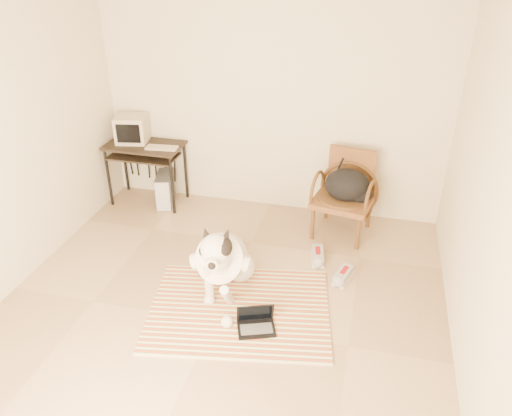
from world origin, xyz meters
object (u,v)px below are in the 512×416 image
at_px(rattan_chair, 345,194).
at_px(crt_monitor, 132,129).
at_px(laptop, 256,322).
at_px(backpack, 349,187).
at_px(pc_tower, 165,189).
at_px(computer_desk, 145,153).
at_px(dog, 223,260).

bearing_deg(rattan_chair, crt_monitor, 175.64).
height_order(laptop, rattan_chair, rattan_chair).
xyz_separation_m(rattan_chair, backpack, (0.04, -0.07, 0.13)).
bearing_deg(pc_tower, computer_desk, 176.62).
bearing_deg(rattan_chair, laptop, -107.01).
xyz_separation_m(crt_monitor, pc_tower, (0.40, -0.09, -0.72)).
bearing_deg(laptop, computer_desk, 133.99).
distance_m(pc_tower, rattan_chair, 2.22).
xyz_separation_m(dog, pc_tower, (-1.21, 1.47, -0.14)).
relative_size(dog, laptop, 3.03).
bearing_deg(dog, crt_monitor, 135.80).
height_order(dog, backpack, dog).
distance_m(crt_monitor, pc_tower, 0.83).
height_order(computer_desk, rattan_chair, rattan_chair).
bearing_deg(dog, computer_desk, 134.07).
bearing_deg(pc_tower, crt_monitor, 167.03).
xyz_separation_m(dog, laptop, (0.43, -0.45, -0.26)).
bearing_deg(crt_monitor, computer_desk, -24.76).
bearing_deg(crt_monitor, dog, -44.20).
bearing_deg(backpack, crt_monitor, 174.31).
bearing_deg(computer_desk, backpack, -4.28).
xyz_separation_m(computer_desk, pc_tower, (0.23, -0.01, -0.46)).
height_order(laptop, computer_desk, computer_desk).
distance_m(crt_monitor, backpack, 2.67).
xyz_separation_m(computer_desk, crt_monitor, (-0.17, 0.08, 0.27)).
relative_size(computer_desk, rattan_chair, 1.00).
bearing_deg(dog, backpack, 51.63).
distance_m(laptop, crt_monitor, 2.99).
relative_size(computer_desk, crt_monitor, 2.23).
distance_m(dog, rattan_chair, 1.69).
distance_m(laptop, backpack, 1.92).
height_order(dog, computer_desk, dog).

